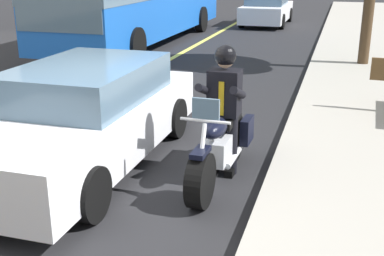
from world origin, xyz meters
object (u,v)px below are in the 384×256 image
(car_silver, at_px, (85,116))
(car_dark, at_px, (267,9))
(rider_main, at_px, (224,99))
(motorcycle_main, at_px, (220,146))

(car_silver, bearing_deg, car_dark, -179.97)
(rider_main, distance_m, car_silver, 1.98)
(rider_main, bearing_deg, motorcycle_main, -0.55)
(motorcycle_main, xyz_separation_m, rider_main, (-0.19, 0.00, 0.58))
(car_dark, bearing_deg, car_silver, 0.03)
(car_silver, relative_size, car_dark, 1.00)
(rider_main, height_order, car_dark, rider_main)
(motorcycle_main, relative_size, rider_main, 1.27)
(motorcycle_main, height_order, rider_main, rider_main)
(motorcycle_main, relative_size, car_dark, 0.48)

